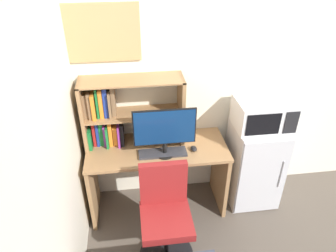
% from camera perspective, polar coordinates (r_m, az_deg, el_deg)
% --- Properties ---
extents(wall_back, '(6.40, 0.04, 2.60)m').
position_cam_1_polar(wall_back, '(3.28, 20.51, 8.87)').
color(wall_back, silver).
rests_on(wall_back, ground_plane).
extents(wall_left, '(0.04, 4.40, 2.60)m').
position_cam_1_polar(wall_left, '(1.67, -24.28, -16.88)').
color(wall_left, silver).
rests_on(wall_left, ground_plane).
extents(desk, '(1.32, 0.56, 0.75)m').
position_cam_1_polar(desk, '(3.08, -1.93, -7.38)').
color(desk, '#997047').
rests_on(desk, ground_plane).
extents(hutch_bookshelf, '(0.92, 0.29, 0.65)m').
position_cam_1_polar(hutch_bookshelf, '(2.89, -9.43, 2.46)').
color(hutch_bookshelf, '#997047').
rests_on(hutch_bookshelf, desk).
extents(monitor, '(0.55, 0.18, 0.46)m').
position_cam_1_polar(monitor, '(2.71, -0.62, -0.66)').
color(monitor, black).
rests_on(monitor, desk).
extents(keyboard, '(0.44, 0.14, 0.02)m').
position_cam_1_polar(keyboard, '(2.86, -0.97, -4.94)').
color(keyboard, '#333338').
rests_on(keyboard, desk).
extents(computer_mouse, '(0.06, 0.08, 0.04)m').
position_cam_1_polar(computer_mouse, '(2.90, 4.71, -4.13)').
color(computer_mouse, black).
rests_on(computer_mouse, desk).
extents(mini_fridge, '(0.49, 0.50, 0.90)m').
position_cam_1_polar(mini_fridge, '(3.35, 15.43, -6.61)').
color(mini_fridge, silver).
rests_on(mini_fridge, ground_plane).
extents(microwave, '(0.52, 0.38, 0.27)m').
position_cam_1_polar(microwave, '(3.04, 16.97, 2.16)').
color(microwave, silver).
rests_on(microwave, mini_fridge).
extents(desk_chair, '(0.48, 0.48, 0.91)m').
position_cam_1_polar(desk_chair, '(2.76, -0.49, -16.83)').
color(desk_chair, black).
rests_on(desk_chair, ground_plane).
extents(wall_corkboard, '(0.74, 0.02, 0.48)m').
position_cam_1_polar(wall_corkboard, '(2.75, -13.08, 16.15)').
color(wall_corkboard, tan).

